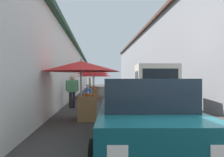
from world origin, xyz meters
TOP-DOWN VIEW (x-y plane):
  - ground at (13.50, 0.00)m, footprint 90.00×90.00m
  - building_left_whitewash at (15.75, 6.79)m, footprint 49.80×7.50m
  - building_right_concrete at (15.75, -6.79)m, footprint 49.80×7.50m
  - fruit_stall_far_left at (4.88, 2.07)m, footprint 2.65×2.65m
  - fruit_stall_far_right at (14.41, 1.74)m, footprint 2.72×2.72m
  - fruit_stall_near_left at (11.92, 1.80)m, footprint 2.19×2.19m
  - hatchback_car at (1.55, 0.64)m, footprint 4.01×2.12m
  - delivery_truck at (7.45, -1.09)m, footprint 5.00×2.17m
  - vendor_by_crates at (8.33, 2.78)m, footprint 0.25×0.64m
  - vendor_in_shade at (16.99, 2.15)m, footprint 0.64×0.22m
  - parked_scooter at (8.03, 2.09)m, footprint 1.68×0.54m
  - plastic_stool at (13.04, -1.24)m, footprint 0.30×0.30m

SIDE VIEW (x-z plane):
  - ground at x=13.50m, z-range 0.00..0.00m
  - plastic_stool at x=13.04m, z-range 0.11..0.54m
  - parked_scooter at x=8.03m, z-range -0.12..1.02m
  - hatchback_car at x=1.55m, z-range 0.01..1.46m
  - vendor_by_crates at x=8.33m, z-range 0.12..1.72m
  - vendor_in_shade at x=16.99m, z-range 0.12..1.73m
  - delivery_truck at x=7.45m, z-range 0.00..2.08m
  - fruit_stall_far_left at x=4.88m, z-range 0.56..2.70m
  - fruit_stall_near_left at x=11.92m, z-range 0.55..2.77m
  - fruit_stall_far_right at x=14.41m, z-range 0.60..2.72m
  - building_left_whitewash at x=15.75m, z-range 0.01..4.27m
  - building_right_concrete at x=15.75m, z-range 0.01..6.56m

